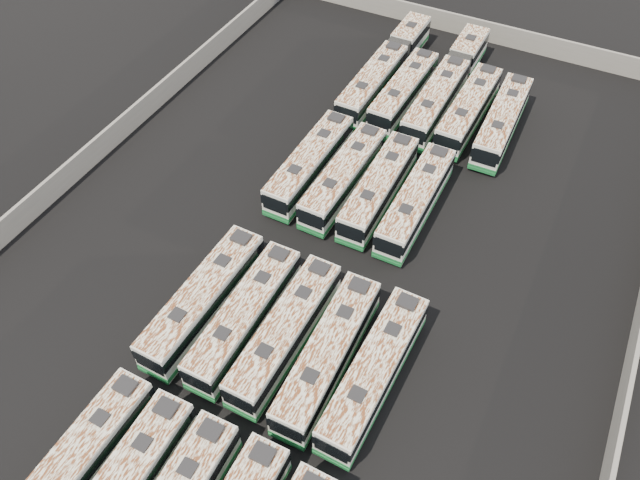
{
  "coord_description": "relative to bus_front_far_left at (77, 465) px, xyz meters",
  "views": [
    {
      "loc": [
        13.81,
        -26.19,
        36.36
      ],
      "look_at": [
        -0.11,
        1.14,
        1.6
      ],
      "focal_mm": 35.0,
      "sensor_mm": 36.0,
      "label": 1
    }
  ],
  "objects": [
    {
      "name": "bus_midfront_far_left",
      "position": [
        -0.06,
        12.83,
        0.07
      ],
      "size": [
        2.75,
        11.86,
        3.33
      ],
      "rotation": [
        0.0,
        0.0,
        -0.02
      ],
      "color": "silver",
      "rests_on": "ground"
    },
    {
      "name": "bus_back_far_right",
      "position": [
        12.63,
        41.27,
        0.04
      ],
      "size": [
        2.73,
        11.7,
        3.28
      ],
      "rotation": [
        0.0,
        0.0,
        0.02
      ],
      "color": "silver",
      "rests_on": "ground"
    },
    {
      "name": "bus_midback_center",
      "position": [
        6.22,
        28.44,
        0.02
      ],
      "size": [
        2.58,
        11.49,
        3.23
      ],
      "rotation": [
        0.0,
        0.0,
        0.01
      ],
      "color": "silver",
      "rests_on": "ground"
    },
    {
      "name": "bus_back_right",
      "position": [
        9.41,
        41.54,
        0.05
      ],
      "size": [
        2.67,
        11.71,
        3.29
      ],
      "rotation": [
        0.0,
        0.0,
        -0.02
      ],
      "color": "silver",
      "rests_on": "ground"
    },
    {
      "name": "bus_front_far_left",
      "position": [
        0.0,
        0.0,
        0.0
      ],
      "size": [
        2.59,
        11.39,
        3.2
      ],
      "rotation": [
        0.0,
        0.0,
        -0.02
      ],
      "color": "silver",
      "rests_on": "ground"
    },
    {
      "name": "bus_back_center",
      "position": [
        6.31,
        44.49,
        0.06
      ],
      "size": [
        2.52,
        18.34,
        3.33
      ],
      "rotation": [
        0.0,
        0.0,
        -0.0
      ],
      "color": "silver",
      "rests_on": "ground"
    },
    {
      "name": "bus_midback_far_left",
      "position": [
        -0.04,
        28.46,
        0.04
      ],
      "size": [
        2.59,
        11.64,
        3.27
      ],
      "rotation": [
        0.0,
        0.0,
        -0.01
      ],
      "color": "silver",
      "rests_on": "ground"
    },
    {
      "name": "bus_midback_right",
      "position": [
        9.42,
        28.39,
        0.02
      ],
      "size": [
        2.45,
        11.49,
        3.24
      ],
      "rotation": [
        0.0,
        0.0,
        0.0
      ],
      "color": "silver",
      "rests_on": "ground"
    },
    {
      "name": "bus_midback_left",
      "position": [
        3.17,
        28.3,
        0.02
      ],
      "size": [
        2.67,
        11.53,
        3.23
      ],
      "rotation": [
        0.0,
        0.0,
        -0.02
      ],
      "color": "silver",
      "rests_on": "ground"
    },
    {
      "name": "ground",
      "position": [
        4.65,
        20.22,
        -1.63
      ],
      "size": [
        140.0,
        140.0,
        0.0
      ],
      "primitive_type": "plane",
      "color": "black",
      "rests_on": "ground"
    },
    {
      "name": "perimeter_wall",
      "position": [
        4.65,
        20.22,
        -0.53
      ],
      "size": [
        45.2,
        73.2,
        2.2
      ],
      "color": "slate",
      "rests_on": "ground"
    },
    {
      "name": "bus_midfront_center",
      "position": [
        6.22,
        13.03,
        0.04
      ],
      "size": [
        2.58,
        11.62,
        3.27
      ],
      "rotation": [
        0.0,
        0.0,
        -0.01
      ],
      "color": "silver",
      "rests_on": "ground"
    },
    {
      "name": "bus_back_left",
      "position": [
        3.07,
        41.52,
        0.01
      ],
      "size": [
        2.68,
        11.5,
        3.22
      ],
      "rotation": [
        0.0,
        0.0,
        -0.02
      ],
      "color": "silver",
      "rests_on": "ground"
    },
    {
      "name": "bus_midfront_right",
      "position": [
        9.45,
        12.81,
        0.05
      ],
      "size": [
        2.76,
        11.78,
        3.3
      ],
      "rotation": [
        0.0,
        0.0,
        0.02
      ],
      "color": "silver",
      "rests_on": "ground"
    },
    {
      "name": "bus_back_far_left",
      "position": [
        0.01,
        44.37,
        0.03
      ],
      "size": [
        2.63,
        17.98,
        3.26
      ],
      "rotation": [
        0.0,
        0.0,
        -0.01
      ],
      "color": "silver",
      "rests_on": "ground"
    },
    {
      "name": "bus_midfront_far_right",
      "position": [
        12.59,
        13.0,
        0.06
      ],
      "size": [
        2.74,
        11.8,
        3.31
      ],
      "rotation": [
        0.0,
        0.0,
        -0.02
      ],
      "color": "silver",
      "rests_on": "ground"
    },
    {
      "name": "bus_midfront_left",
      "position": [
        3.17,
        12.93,
        0.02
      ],
      "size": [
        2.47,
        11.5,
        3.24
      ],
      "rotation": [
        0.0,
        0.0,
        0.0
      ],
      "color": "silver",
      "rests_on": "ground"
    }
  ]
}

